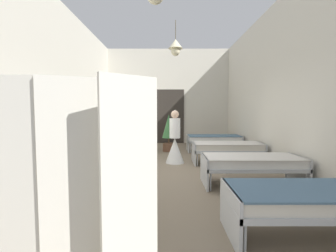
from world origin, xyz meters
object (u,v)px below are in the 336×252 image
bed_left_row_2 (109,147)px  bed_right_row_3 (213,139)px  nurse_near_aisle (174,144)px  bed_left_row_1 (85,163)px  bed_left_row_0 (27,200)px  bed_right_row_0 (310,200)px  bed_right_row_2 (227,147)px  bed_right_row_1 (251,163)px  privacy_screen (69,201)px  bed_left_row_3 (122,139)px  potted_plant (168,131)px

bed_left_row_2 → bed_right_row_3: bearing=30.2°
bed_left_row_2 → nurse_near_aisle: size_ratio=1.28×
bed_left_row_1 → bed_left_row_0: bearing=-90.0°
bed_right_row_0 → nurse_near_aisle: 4.10m
bed_left_row_0 → bed_right_row_2: size_ratio=1.00×
bed_right_row_2 → nurse_near_aisle: nurse_near_aisle is taller
bed_left_row_2 → bed_right_row_3: 3.78m
bed_right_row_1 → privacy_screen: privacy_screen is taller
bed_left_row_0 → bed_left_row_1: 1.90m
bed_left_row_0 → bed_right_row_3: size_ratio=1.00×
bed_right_row_0 → nurse_near_aisle: (-1.46, 3.83, 0.09)m
bed_left_row_1 → bed_left_row_3: (0.00, 3.80, 0.00)m
bed_right_row_1 → bed_right_row_2: 1.90m
bed_right_row_0 → bed_left_row_2: (-3.27, 3.80, 0.00)m
bed_left_row_2 → bed_left_row_3: same height
bed_right_row_3 → privacy_screen: (-2.32, -6.76, 0.41)m
bed_right_row_1 → potted_plant: potted_plant is taller
potted_plant → privacy_screen: size_ratio=0.78×
bed_left_row_0 → nurse_near_aisle: size_ratio=1.28×
bed_left_row_0 → bed_right_row_2: 5.01m
bed_left_row_0 → bed_left_row_1: size_ratio=1.00×
bed_right_row_0 → privacy_screen: privacy_screen is taller
bed_left_row_1 → bed_left_row_2: bearing=90.0°
potted_plant → bed_right_row_1: bearing=-67.0°
bed_right_row_3 → nurse_near_aisle: size_ratio=1.28×
bed_left_row_1 → bed_right_row_1: size_ratio=1.00×
bed_right_row_1 → nurse_near_aisle: (-1.46, 1.93, 0.09)m
bed_right_row_0 → bed_left_row_2: 5.01m
bed_right_row_0 → bed_right_row_3: same height
nurse_near_aisle → bed_left_row_1: bearing=-50.2°
bed_left_row_2 → nurse_near_aisle: nurse_near_aisle is taller
bed_right_row_3 → potted_plant: 1.65m
bed_left_row_0 → bed_right_row_0: size_ratio=1.00×
bed_left_row_3 → nurse_near_aisle: size_ratio=1.28×
bed_right_row_2 → bed_right_row_1: bearing=-90.0°
bed_left_row_0 → bed_left_row_2: 3.80m
bed_right_row_2 → privacy_screen: size_ratio=1.12×
bed_left_row_3 → privacy_screen: privacy_screen is taller
bed_left_row_1 → bed_left_row_3: 3.80m
bed_right_row_0 → nurse_near_aisle: nurse_near_aisle is taller
bed_right_row_1 → bed_left_row_2: size_ratio=1.00×
bed_right_row_2 → privacy_screen: bearing=-115.5°
bed_left_row_1 → bed_right_row_1: bearing=0.0°
bed_right_row_3 → bed_right_row_0: bearing=-90.0°
bed_left_row_2 → bed_left_row_3: (0.00, 1.90, 0.00)m
potted_plant → bed_left_row_3: bearing=-179.7°
potted_plant → privacy_screen: 6.81m
nurse_near_aisle → potted_plant: bearing=177.9°
bed_left_row_3 → potted_plant: bearing=0.3°
bed_left_row_0 → bed_right_row_0: bearing=0.0°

